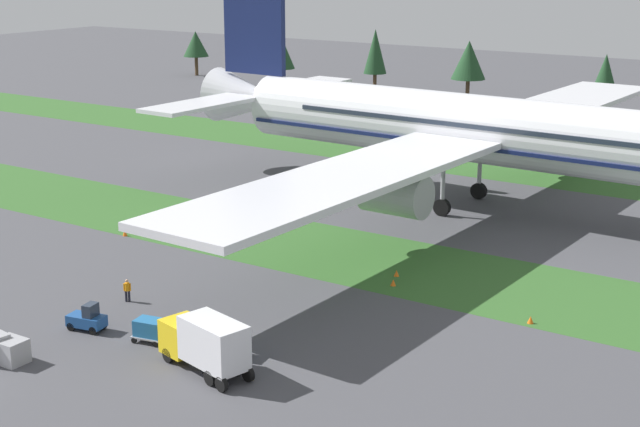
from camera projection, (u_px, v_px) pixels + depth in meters
grass_strip_near at (289, 243)px, 83.62m from camera, size 320.00×13.41×0.01m
grass_strip_far at (472, 163)px, 114.75m from camera, size 320.00×13.41×0.01m
airliner at (484, 130)px, 91.82m from camera, size 69.65×85.39×22.97m
baggage_tug at (87, 319)px, 64.15m from camera, size 2.80×1.77×1.97m
cargo_dolly_lead at (150, 329)px, 62.26m from camera, size 2.45×1.89×1.55m
cargo_dolly_second at (188, 335)px, 61.19m from camera, size 2.45×1.89×1.55m
cargo_dolly_third at (227, 342)px, 60.12m from camera, size 2.45×1.89×1.55m
catering_truck at (205, 342)px, 57.61m from camera, size 7.30×3.89×3.58m
ground_crew_marshaller at (127, 289)px, 69.37m from camera, size 0.47×0.38×1.74m
uld_container_2 at (11, 351)px, 59.13m from camera, size 2.02×1.63×1.56m
taxiway_marker_0 at (531, 320)px, 65.46m from camera, size 0.44×0.44×0.54m
taxiway_marker_1 at (125, 233)px, 85.53m from camera, size 0.44×0.44×0.64m
taxiway_marker_2 at (397, 273)px, 74.96m from camera, size 0.44×0.44×0.50m
taxiway_marker_3 at (393, 283)px, 72.83m from camera, size 0.44×0.44×0.50m
distant_tree_line at (601, 68)px, 150.50m from camera, size 170.58×9.83×12.86m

